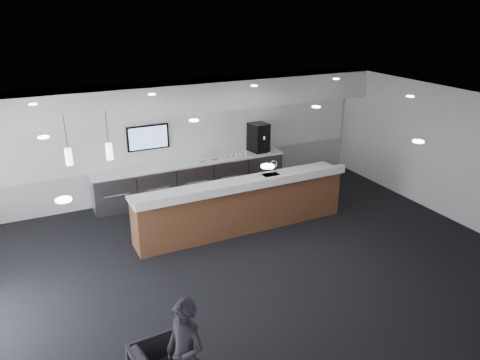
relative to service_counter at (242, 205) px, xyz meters
name	(u,v)px	position (x,y,z in m)	size (l,w,h in m)	color
ground	(257,261)	(-0.36, -1.41, -0.58)	(10.00, 10.00, 0.00)	black
ceiling	(259,111)	(-0.36, -1.41, 2.42)	(10.00, 8.00, 0.02)	black
back_wall	(185,138)	(-0.36, 2.59, 0.92)	(10.00, 0.02, 3.00)	silver
right_wall	(451,155)	(4.64, -1.41, 0.92)	(0.02, 8.00, 3.00)	silver
soffit_bulkhead	(190,96)	(-0.36, 2.14, 2.07)	(10.00, 0.90, 0.70)	white
alcove_panel	(186,134)	(-0.36, 2.56, 1.02)	(9.80, 0.06, 1.40)	white
back_credenza	(192,179)	(-0.36, 2.23, -0.10)	(5.06, 0.66, 0.95)	gray
wall_tv	(148,137)	(-1.36, 2.50, 1.07)	(1.05, 0.08, 0.62)	black
pendant_left	(114,158)	(-2.76, -0.61, 1.67)	(0.12, 0.12, 0.30)	beige
pendant_right	(72,164)	(-3.46, -0.61, 1.67)	(0.12, 0.12, 0.30)	beige
ceiling_can_lights	(259,113)	(-0.36, -1.41, 2.39)	(7.00, 5.00, 0.02)	white
service_counter	(242,205)	(0.00, 0.00, 0.00)	(4.90, 0.87, 1.49)	brown
coffee_machine	(258,137)	(1.61, 2.30, 0.76)	(0.51, 0.61, 0.77)	black
info_sign_left	(202,158)	(-0.10, 2.10, 0.47)	(0.14, 0.02, 0.19)	white
info_sign_right	(214,155)	(0.24, 2.14, 0.51)	(0.20, 0.02, 0.27)	white
lounge_guest	(186,356)	(-2.76, -4.13, 0.20)	(0.57, 0.37, 1.56)	black
cup_0	(246,153)	(1.14, 2.12, 0.42)	(0.11, 0.11, 0.10)	white
cup_1	(241,154)	(1.00, 2.12, 0.42)	(0.11, 0.11, 0.10)	white
cup_2	(236,155)	(0.86, 2.12, 0.42)	(0.11, 0.11, 0.10)	white
cup_3	(232,155)	(0.72, 2.12, 0.42)	(0.11, 0.11, 0.10)	white
cup_4	(227,156)	(0.58, 2.12, 0.42)	(0.11, 0.11, 0.10)	white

